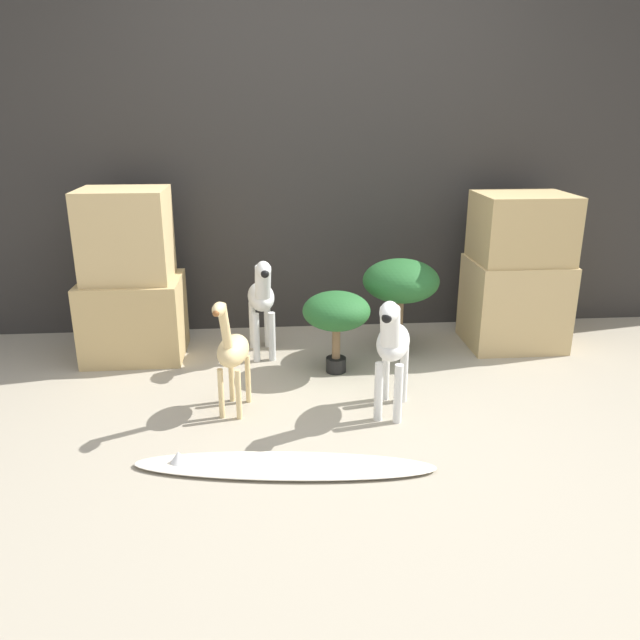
{
  "coord_description": "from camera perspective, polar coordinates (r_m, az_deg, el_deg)",
  "views": [
    {
      "loc": [
        -0.36,
        -2.59,
        1.48
      ],
      "look_at": [
        -0.09,
        0.68,
        0.36
      ],
      "focal_mm": 35.0,
      "sensor_mm": 36.0,
      "label": 1
    }
  ],
  "objects": [
    {
      "name": "ground_plane",
      "position": [
        3.01,
        2.85,
        -10.61
      ],
      "size": [
        14.0,
        14.0,
        0.0
      ],
      "primitive_type": "plane",
      "color": "#9E937F"
    },
    {
      "name": "surfboard",
      "position": [
        2.77,
        -3.51,
        -13.12
      ],
      "size": [
        1.33,
        0.37,
        0.08
      ],
      "color": "silver",
      "rests_on": "ground_plane"
    },
    {
      "name": "wall_back",
      "position": [
        4.26,
        0.18,
        13.77
      ],
      "size": [
        6.4,
        0.08,
        2.2
      ],
      "color": "#2D2B28",
      "rests_on": "ground_plane"
    },
    {
      "name": "rock_pillar_left",
      "position": [
        3.96,
        -16.93,
        3.34
      ],
      "size": [
        0.59,
        0.49,
        1.03
      ],
      "color": "tan",
      "rests_on": "ground_plane"
    },
    {
      "name": "potted_palm_front",
      "position": [
        3.84,
        7.41,
        3.43
      ],
      "size": [
        0.47,
        0.47,
        0.61
      ],
      "color": "black",
      "rests_on": "ground_plane"
    },
    {
      "name": "zebra_left",
      "position": [
        3.81,
        -5.36,
        2.05
      ],
      "size": [
        0.2,
        0.48,
        0.65
      ],
      "color": "silver",
      "rests_on": "ground_plane"
    },
    {
      "name": "giraffe_figurine",
      "position": [
        3.13,
        -8.04,
        -2.82
      ],
      "size": [
        0.2,
        0.4,
        0.64
      ],
      "color": "#E0C184",
      "rests_on": "ground_plane"
    },
    {
      "name": "potted_palm_back",
      "position": [
        3.57,
        1.51,
        0.63
      ],
      "size": [
        0.39,
        0.39,
        0.48
      ],
      "color": "black",
      "rests_on": "ground_plane"
    },
    {
      "name": "zebra_right",
      "position": [
        3.08,
        6.61,
        -2.18
      ],
      "size": [
        0.26,
        0.48,
        0.65
      ],
      "color": "silver",
      "rests_on": "ground_plane"
    },
    {
      "name": "rock_pillar_right",
      "position": [
        4.17,
        17.58,
        4.07
      ],
      "size": [
        0.59,
        0.49,
        0.98
      ],
      "color": "tan",
      "rests_on": "ground_plane"
    }
  ]
}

